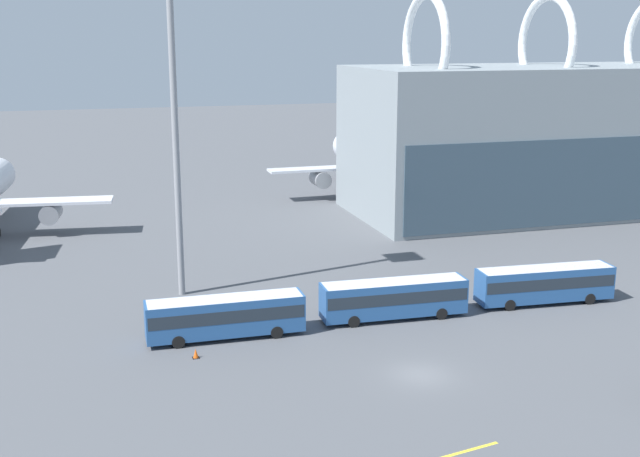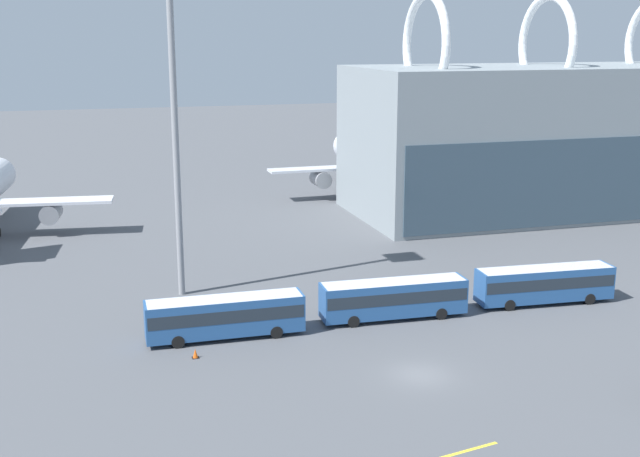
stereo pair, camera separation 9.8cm
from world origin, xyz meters
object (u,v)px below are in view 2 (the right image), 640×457
shuttle_bus_0 (225,315)px  traffic_cone_0 (195,353)px  floodlight_mast (172,55)px  shuttle_bus_1 (394,297)px  shuttle_bus_2 (545,282)px  airliner_at_gate_far (381,159)px

shuttle_bus_0 → traffic_cone_0: (-2.86, -3.39, -1.58)m
floodlight_mast → shuttle_bus_1: bearing=-35.7°
shuttle_bus_0 → shuttle_bus_2: size_ratio=0.99×
airliner_at_gate_far → floodlight_mast: floodlight_mast is taller
airliner_at_gate_far → shuttle_bus_0: airliner_at_gate_far is taller
shuttle_bus_0 → shuttle_bus_1: same height
airliner_at_gate_far → traffic_cone_0: bearing=146.7°
shuttle_bus_0 → traffic_cone_0: 4.71m
shuttle_bus_0 → shuttle_bus_1: size_ratio=1.00×
shuttle_bus_2 → shuttle_bus_1: bearing=-176.6°
shuttle_bus_0 → floodlight_mast: floodlight_mast is taller
shuttle_bus_0 → shuttle_bus_2: bearing=1.5°
shuttle_bus_2 → traffic_cone_0: 31.72m
floodlight_mast → airliner_at_gate_far: bearing=48.7°
airliner_at_gate_far → shuttle_bus_1: size_ratio=2.75×
shuttle_bus_0 → shuttle_bus_1: bearing=2.4°
shuttle_bus_1 → shuttle_bus_2: same height
floodlight_mast → traffic_cone_0: bearing=-93.3°
shuttle_bus_0 → floodlight_mast: (-1.96, 12.02, 19.62)m
shuttle_bus_0 → shuttle_bus_1: (14.31, 0.33, 0.00)m
shuttle_bus_2 → traffic_cone_0: (-31.47, -3.62, -1.58)m
floodlight_mast → shuttle_bus_2: bearing=-21.1°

